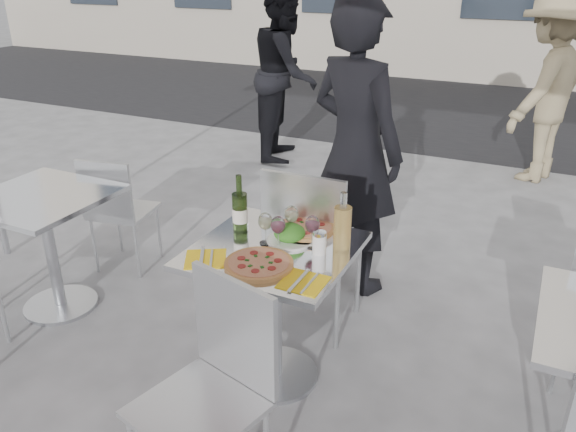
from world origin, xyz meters
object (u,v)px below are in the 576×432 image
at_px(main_table, 274,287).
at_px(sugar_shaker, 319,243).
at_px(side_chair_lfar, 116,205).
at_px(wineglass_red_b, 312,225).
at_px(pizza_far, 306,229).
at_px(carafe, 342,228).
at_px(woman_diner, 355,150).
at_px(chair_far, 310,239).
at_px(side_table_left, 46,228).
at_px(wineglass_white_b, 291,215).
at_px(chair_near, 215,377).
at_px(napkin_left, 206,258).
at_px(napkin_right, 303,282).
at_px(wineglass_white_a, 265,222).
at_px(pedestrian_a, 286,73).
at_px(wine_bottle, 240,210).
at_px(pedestrian_b, 547,88).
at_px(wineglass_red_a, 278,226).
at_px(pizza_near, 259,264).

bearing_deg(main_table, sugar_shaker, 11.02).
bearing_deg(main_table, side_chair_lfar, 159.82).
bearing_deg(main_table, wineglass_red_b, 29.13).
height_order(pizza_far, carafe, carafe).
relative_size(main_table, woman_diner, 0.41).
distance_m(main_table, chair_far, 0.44).
bearing_deg(wineglass_red_b, side_table_left, -177.02).
xyz_separation_m(woman_diner, wineglass_white_b, (0.01, -0.94, -0.06)).
relative_size(main_table, pizza_far, 2.34).
bearing_deg(carafe, chair_near, -104.46).
height_order(side_table_left, wineglass_red_b, wineglass_red_b).
relative_size(woman_diner, napkin_left, 7.44).
distance_m(wineglass_white_b, napkin_right, 0.45).
bearing_deg(main_table, wineglass_white_a, 158.19).
bearing_deg(napkin_left, carafe, 2.50).
height_order(wineglass_white_a, wineglass_red_b, same).
distance_m(pedestrian_a, wineglass_white_b, 3.54).
distance_m(side_table_left, wine_bottle, 1.32).
relative_size(woman_diner, wineglass_white_b, 11.62).
height_order(chair_near, pedestrian_a, pedestrian_a).
bearing_deg(pedestrian_b, pedestrian_a, -59.98).
relative_size(chair_far, wineglass_white_a, 6.37).
bearing_deg(side_chair_lfar, wine_bottle, 148.78).
bearing_deg(wine_bottle, wineglass_red_b, 0.83).
bearing_deg(woman_diner, pedestrian_a, -33.73).
bearing_deg(wineglass_red_a, pedestrian_b, 75.92).
bearing_deg(chair_near, side_table_left, 171.58).
bearing_deg(pedestrian_a, wineglass_white_a, -172.47).
bearing_deg(wine_bottle, pizza_far, 24.65).
bearing_deg(chair_far, side_table_left, 13.99).
xyz_separation_m(side_chair_lfar, wineglass_white_b, (1.48, -0.39, 0.37)).
distance_m(side_chair_lfar, wine_bottle, 1.37).
distance_m(pizza_far, wineglass_red_b, 0.18).
distance_m(chair_far, chair_near, 1.12).
relative_size(wineglass_red_b, napkin_left, 0.64).
xyz_separation_m(side_table_left, wineglass_red_a, (1.52, 0.01, 0.32)).
relative_size(chair_near, side_chair_lfar, 1.11).
height_order(chair_far, wineglass_red_a, chair_far).
height_order(chair_near, pizza_far, chair_near).
relative_size(chair_far, pizza_far, 3.13).
bearing_deg(wineglass_red_a, side_chair_lfar, 160.42).
xyz_separation_m(side_table_left, wine_bottle, (1.27, 0.08, 0.32)).
bearing_deg(pizza_near, woman_diner, 90.52).
height_order(main_table, pedestrian_b, pedestrian_b).
xyz_separation_m(sugar_shaker, wineglass_red_b, (-0.06, 0.05, 0.06)).
bearing_deg(napkin_left, woman_diner, 50.01).
xyz_separation_m(chair_far, chair_near, (0.10, -1.11, -0.05)).
distance_m(main_table, woman_diner, 1.15).
xyz_separation_m(woman_diner, carafe, (0.29, -0.99, -0.05)).
xyz_separation_m(pizza_far, wineglass_white_a, (-0.12, -0.19, 0.09)).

